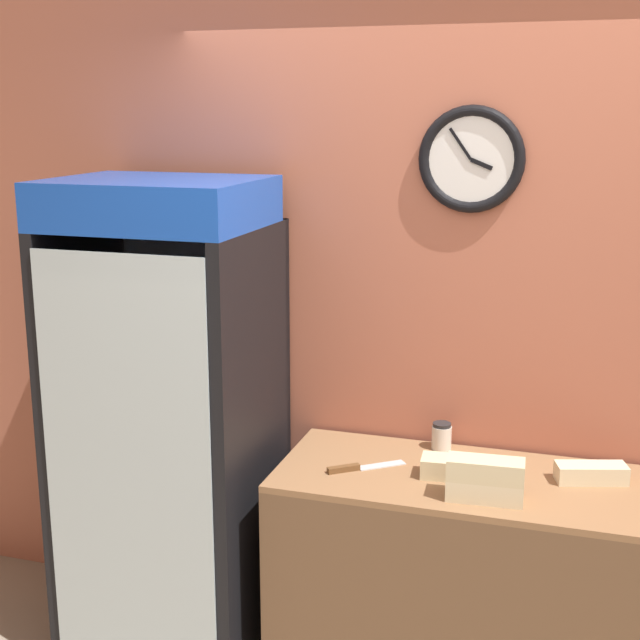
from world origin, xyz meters
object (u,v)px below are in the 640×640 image
Objects in this scene: sandwich_flat_right at (591,473)px; condiment_jar at (442,436)px; chefs_knife at (356,468)px; sandwich_flat_left at (459,468)px; sandwich_stack_bottom at (485,490)px; beverage_cooler at (174,396)px; sandwich_stack_middle at (486,470)px.

condiment_jar is at bearing 165.10° from sandwich_flat_right.
sandwich_flat_left is at bearing 6.37° from chefs_knife.
sandwich_stack_bottom is 2.49× the size of condiment_jar.
beverage_cooler is at bearing -177.00° from sandwich_flat_right.
beverage_cooler reaches higher than sandwich_flat_right.
chefs_knife is (-0.38, -0.04, -0.03)m from sandwich_flat_left.
sandwich_flat_right is 0.60m from condiment_jar.
condiment_jar is (-0.58, 0.15, 0.02)m from sandwich_flat_right.
condiment_jar is (-0.23, 0.43, 0.02)m from sandwich_stack_bottom.
sandwich_stack_middle is 0.48m from condiment_jar.
sandwich_stack_bottom reaches higher than sandwich_flat_left.
sandwich_flat_right is at bearing 13.31° from sandwich_flat_left.
sandwich_stack_middle is (0.00, 0.00, 0.08)m from sandwich_stack_bottom.
beverage_cooler is 7.21× the size of sandwich_flat_right.
beverage_cooler is 1.09m from condiment_jar.
sandwich_stack_middle reaches higher than sandwich_flat_right.
condiment_jar is at bearing 12.78° from beverage_cooler.
sandwich_stack_bottom is (1.28, -0.19, -0.16)m from beverage_cooler.
sandwich_flat_left is at bearing 124.95° from sandwich_stack_middle.
beverage_cooler is at bearing 171.66° from sandwich_stack_middle.
condiment_jar reaches higher than sandwich_flat_left.
sandwich_flat_left is 1.06× the size of sandwich_flat_right.
beverage_cooler is 6.79× the size of sandwich_flat_left.
beverage_cooler reaches higher than sandwich_flat_left.
sandwich_flat_left is at bearing -66.98° from condiment_jar.
chefs_knife is 0.41m from condiment_jar.
condiment_jar reaches higher than chefs_knife.
sandwich_stack_middle is at bearing -13.54° from chefs_knife.
sandwich_stack_middle is at bearing -62.10° from condiment_jar.
sandwich_flat_right is (0.46, 0.11, -0.00)m from sandwich_flat_left.
beverage_cooler is 17.90× the size of condiment_jar.
sandwich_flat_right is at bearing 37.82° from sandwich_stack_middle.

